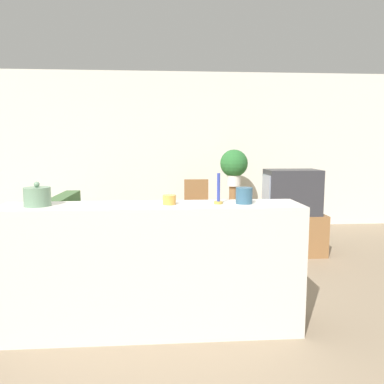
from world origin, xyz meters
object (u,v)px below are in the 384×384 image
Objects in this scene: couch at (81,243)px; potted_plant at (234,165)px; television at (292,192)px; decorative_bowl at (37,196)px; wooden_chair at (197,204)px.

couch is 3.50× the size of potted_plant.
decorative_bowl reaches higher than television.
decorative_bowl is at bearing -123.00° from potted_plant.
television is at bearing -46.12° from wooden_chair.
couch is at bearing -134.99° from wooden_chair.
television reaches higher than wooden_chair.
decorative_bowl is (-2.61, -1.94, 0.24)m from television.
decorative_bowl is at bearing -87.81° from couch.
decorative_bowl reaches higher than wooden_chair.
couch is 10.73× the size of decorative_bowl.
television is 3.26m from decorative_bowl.
wooden_chair is at bearing 65.03° from decorative_bowl.
couch is 2.17m from wooden_chair.
wooden_chair is (-1.15, 1.19, -0.34)m from television.
wooden_chair reaches higher than couch.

